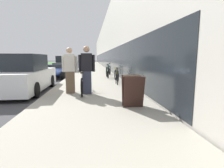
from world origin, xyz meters
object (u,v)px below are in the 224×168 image
tandem_bicycle (83,83)px  cruiser_bike_middle (107,72)px  cruiser_bike_farthest (109,70)px  person_bystander (70,70)px  person_rider (87,70)px  sandwich_board_sign (133,91)px  parked_sedan_far (65,65)px  vintage_roadster_curbside (54,72)px  parked_sedan_curbside (23,75)px  bike_rack_hoop (117,75)px  cruiser_bike_nearest (116,75)px

tandem_bicycle → cruiser_bike_middle: 5.45m
cruiser_bike_farthest → person_bystander: bearing=-106.7°
person_rider → sandwich_board_sign: 2.40m
person_rider → parked_sedan_far: size_ratio=0.44×
vintage_roadster_curbside → parked_sedan_far: 5.96m
parked_sedan_curbside → vintage_roadster_curbside: size_ratio=1.07×
person_bystander → parked_sedan_far: person_bystander is taller
person_bystander → bike_rack_hoop: person_bystander is taller
bike_rack_hoop → parked_sedan_curbside: bearing=-167.3°
cruiser_bike_farthest → parked_sedan_curbside: 7.96m
parked_sedan_far → vintage_roadster_curbside: bearing=-89.2°
cruiser_bike_farthest → parked_sedan_curbside: size_ratio=0.42×
cruiser_bike_farthest → vintage_roadster_curbside: (-4.27, -1.09, -0.11)m
person_rider → sandwich_board_sign: bearing=-55.3°
tandem_bicycle → person_rider: 0.65m
person_rider → parked_sedan_far: person_rider is taller
tandem_bicycle → bike_rack_hoop: 2.62m
bike_rack_hoop → vintage_roadster_curbside: (-4.12, 4.52, -0.21)m
cruiser_bike_nearest → parked_sedan_far: size_ratio=0.39×
sandwich_board_sign → cruiser_bike_middle: bearing=90.5°
person_bystander → cruiser_bike_farthest: person_bystander is taller
tandem_bicycle → cruiser_bike_nearest: 3.77m
person_bystander → vintage_roadster_curbside: (-1.97, 6.58, -0.60)m
person_rider → sandwich_board_sign: person_rider is taller
person_rider → sandwich_board_sign: size_ratio=2.03×
person_bystander → cruiser_bike_nearest: person_bystander is taller
bike_rack_hoop → cruiser_bike_farthest: size_ratio=0.45×
cruiser_bike_farthest → sandwich_board_sign: size_ratio=2.08×
cruiser_bike_middle → cruiser_bike_nearest: bearing=-79.0°
bike_rack_hoop → parked_sedan_far: parked_sedan_far is taller
bike_rack_hoop → parked_sedan_curbside: parked_sedan_curbside is taller
person_bystander → parked_sedan_curbside: size_ratio=0.40×
tandem_bicycle → cruiser_bike_middle: size_ratio=1.41×
sandwich_board_sign → parked_sedan_far: size_ratio=0.22×
cruiser_bike_nearest → vintage_roadster_curbside: vintage_roadster_curbside is taller
cruiser_bike_middle → parked_sedan_curbside: (-4.11, -4.21, 0.23)m
person_bystander → vintage_roadster_curbside: person_bystander is taller
person_bystander → person_rider: bearing=-21.7°
person_rider → bike_rack_hoop: 2.79m
person_bystander → sandwich_board_sign: bearing=-47.7°
cruiser_bike_middle → parked_sedan_curbside: 5.88m
tandem_bicycle → sandwich_board_sign: (1.51, -2.24, 0.08)m
parked_sedan_curbside → person_rider: bearing=-25.5°
cruiser_bike_middle → cruiser_bike_farthest: (0.36, 2.38, 0.01)m
sandwich_board_sign → parked_sedan_curbside: (-4.17, 3.28, 0.18)m
cruiser_bike_middle → vintage_roadster_curbside: cruiser_bike_middle is taller
parked_sedan_far → person_bystander: bearing=-80.7°
parked_sedan_curbside → parked_sedan_far: size_ratio=1.07×
cruiser_bike_middle → parked_sedan_far: parked_sedan_far is taller
cruiser_bike_nearest → cruiser_bike_middle: cruiser_bike_middle is taller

